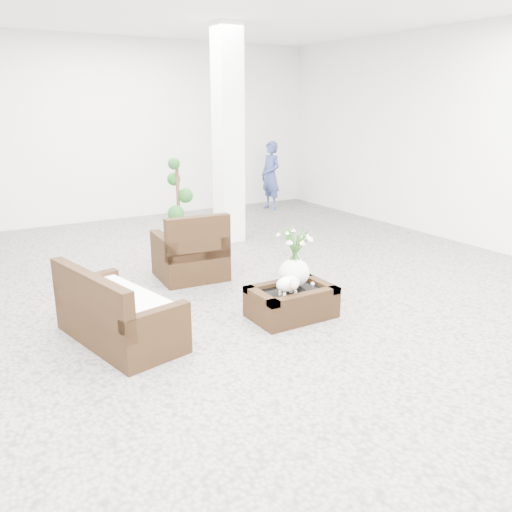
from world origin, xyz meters
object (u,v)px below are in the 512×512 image
armchair (190,245)px  topiary (179,212)px  loveseat (119,304)px  coffee_table (291,303)px

armchair → topiary: 0.76m
armchair → loveseat: size_ratio=0.63×
coffee_table → loveseat: loveseat is taller
coffee_table → topiary: 2.61m
armchair → loveseat: bearing=50.6°
armchair → loveseat: (-1.40, -1.46, -0.07)m
armchair → topiary: size_ratio=0.60×
armchair → topiary: bearing=-97.4°
coffee_table → armchair: (-0.40, 1.84, 0.30)m
armchair → loveseat: armchair is taller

